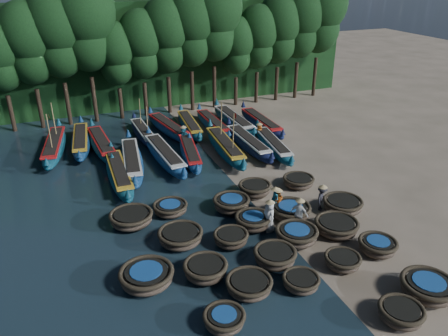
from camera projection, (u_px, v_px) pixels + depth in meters
name	position (u px, v px, depth m)	size (l,w,h in m)	color
ground	(260.00, 212.00, 25.44)	(120.00, 120.00, 0.00)	gray
foliage_wall	(157.00, 54.00, 43.03)	(40.00, 3.00, 10.00)	black
coracle_3	(401.00, 313.00, 17.52)	(2.25, 2.25, 0.71)	brown
coracle_4	(428.00, 287.00, 18.81)	(2.69, 2.69, 0.83)	brown
coracle_5	(224.00, 319.00, 17.26)	(1.74, 1.74, 0.67)	brown
coracle_6	(249.00, 285.00, 19.07)	(2.10, 2.10, 0.70)	brown
coracle_7	(301.00, 282.00, 19.32)	(2.03, 2.03, 0.64)	brown
coracle_8	(342.00, 261.00, 20.66)	(1.77, 1.77, 0.65)	brown
coracle_9	(378.00, 246.00, 21.63)	(2.34, 2.34, 0.76)	brown
coracle_10	(147.00, 276.00, 19.48)	(2.99, 2.99, 0.82)	brown
coracle_11	(205.00, 269.00, 19.95)	(2.09, 2.09, 0.81)	brown
coracle_12	(275.00, 256.00, 20.81)	(2.52, 2.52, 0.82)	brown
coracle_13	(297.00, 235.00, 22.45)	(2.63, 2.63, 0.83)	brown
coracle_14	(336.00, 226.00, 23.24)	(2.68, 2.68, 0.78)	brown
coracle_15	(180.00, 236.00, 22.35)	(2.36, 2.36, 0.80)	brown
coracle_16	(231.00, 238.00, 22.28)	(1.99, 1.99, 0.73)	brown
coracle_17	(253.00, 221.00, 23.68)	(2.25, 2.25, 0.80)	brown
coracle_18	(290.00, 211.00, 24.63)	(2.86, 2.86, 0.81)	brown
coracle_19	(343.00, 205.00, 25.32)	(2.67, 2.67, 0.77)	brown
coracle_20	(131.00, 218.00, 23.96)	(2.42, 2.42, 0.79)	brown
coracle_21	(170.00, 208.00, 25.06)	(2.24, 2.24, 0.68)	brown
coracle_22	(231.00, 203.00, 25.34)	(2.30, 2.30, 0.84)	brown
coracle_23	(255.00, 189.00, 27.06)	(2.26, 2.26, 0.81)	brown
coracle_24	(298.00, 181.00, 28.16)	(2.34, 2.34, 0.67)	brown
long_boat_2	(119.00, 174.00, 28.74)	(1.64, 8.22, 1.45)	#10515E
long_boat_3	(132.00, 161.00, 30.55)	(2.60, 8.52, 1.51)	navy
long_boat_4	(165.00, 155.00, 31.50)	(1.98, 8.62, 1.52)	navy
long_boat_5	(190.00, 153.00, 32.06)	(2.49, 7.26, 1.30)	navy
long_boat_6	(225.00, 147.00, 32.86)	(2.14, 8.68, 3.70)	#10515E
long_boat_7	(248.00, 143.00, 33.69)	(1.48, 8.24, 1.45)	#101C3D
long_boat_8	(273.00, 145.00, 33.34)	(2.35, 7.81, 1.39)	#10515E
long_boat_9	(54.00, 146.00, 32.96)	(2.70, 8.48, 3.64)	#10515E
long_boat_10	(81.00, 141.00, 34.05)	(2.25, 8.11, 1.43)	navy
long_boat_11	(102.00, 144.00, 33.39)	(1.94, 8.27, 1.46)	#10515E
long_boat_12	(143.00, 133.00, 35.83)	(1.43, 7.28, 3.09)	#101C3D
long_boat_13	(168.00, 127.00, 36.83)	(2.74, 7.94, 1.42)	navy
long_boat_14	(190.00, 125.00, 37.47)	(2.01, 7.68, 1.36)	#10515E
long_boat_15	(213.00, 124.00, 37.70)	(1.40, 7.79, 1.37)	navy
long_boat_16	(234.00, 121.00, 38.30)	(1.59, 8.67, 1.53)	#10515E
long_boat_17	(261.00, 123.00, 37.88)	(1.51, 8.24, 1.45)	#101C3D
fisherman_0	(269.00, 215.00, 23.25)	(0.59, 0.90, 2.01)	silver
fisherman_1	(275.00, 199.00, 24.90)	(0.52, 0.59, 1.83)	#164F60
fisherman_2	(278.00, 200.00, 25.01)	(0.90, 0.81, 1.71)	#C65D1A
fisherman_3	(322.00, 197.00, 25.31)	(1.13, 1.08, 1.74)	black
fisherman_4	(299.00, 213.00, 23.47)	(0.94, 1.11, 1.97)	silver
fisherman_5	(184.00, 136.00, 34.27)	(1.42, 1.31, 1.79)	#164F60
fisherman_6	(259.00, 132.00, 35.14)	(0.52, 0.74, 1.70)	#C65D1A
tree_2	(28.00, 42.00, 35.27)	(4.51, 4.51, 10.63)	black
tree_3	(56.00, 32.00, 35.75)	(4.92, 4.92, 11.60)	black
tree_4	(84.00, 22.00, 36.24)	(5.34, 5.34, 12.58)	black
tree_5	(116.00, 53.00, 38.17)	(3.68, 3.68, 8.68)	black
tree_6	(141.00, 44.00, 38.65)	(4.09, 4.09, 9.65)	black
tree_7	(166.00, 34.00, 39.14)	(4.51, 4.51, 10.63)	black
tree_8	(190.00, 25.00, 39.62)	(4.92, 4.92, 11.60)	black
tree_9	(214.00, 16.00, 40.11)	(5.34, 5.34, 12.58)	black
tree_10	(236.00, 45.00, 42.03)	(3.68, 3.68, 8.68)	black
tree_11	(258.00, 36.00, 42.52)	(4.09, 4.09, 9.65)	black
tree_12	(279.00, 28.00, 43.00)	(4.51, 4.51, 10.63)	black
tree_13	(300.00, 20.00, 43.49)	(4.92, 4.92, 11.60)	black
tree_14	(320.00, 12.00, 43.97)	(5.34, 5.34, 12.58)	black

